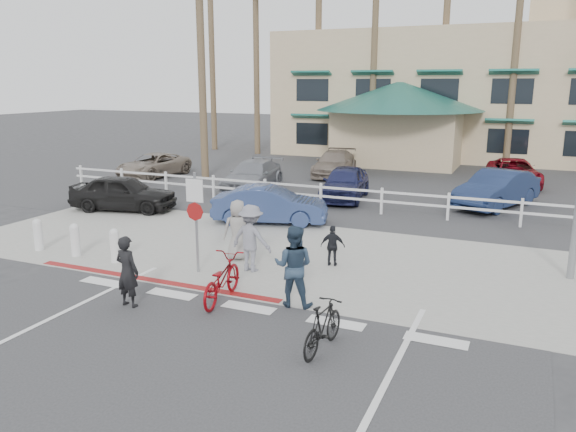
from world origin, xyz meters
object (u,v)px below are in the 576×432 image
at_px(car_white_sedan, 270,205).
at_px(car_red_compact, 123,193).
at_px(bike_red, 221,279).
at_px(sign_post, 196,218).
at_px(bike_black, 323,327).

xyz_separation_m(car_white_sedan, car_red_compact, (-6.00, -0.41, 0.03)).
bearing_deg(car_white_sedan, bike_red, -179.09).
height_order(sign_post, bike_black, sign_post).
height_order(bike_red, car_red_compact, car_red_compact).
bearing_deg(car_red_compact, car_white_sedan, -99.04).
relative_size(bike_red, car_red_compact, 0.49).
height_order(sign_post, car_white_sedan, sign_post).
distance_m(sign_post, car_red_compact, 8.27).
relative_size(bike_black, car_white_sedan, 0.40).
relative_size(bike_red, bike_black, 1.24).
bearing_deg(car_red_compact, bike_red, -141.69).
relative_size(bike_black, car_red_compact, 0.39).
bearing_deg(bike_black, sign_post, -27.46).
xyz_separation_m(sign_post, bike_red, (1.55, -1.45, -0.94)).
relative_size(sign_post, bike_red, 1.49).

